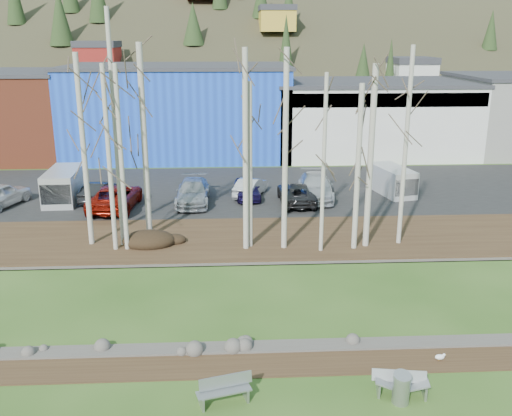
{
  "coord_description": "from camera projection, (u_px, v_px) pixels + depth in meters",
  "views": [
    {
      "loc": [
        -1.62,
        -15.08,
        10.78
      ],
      "look_at": [
        -0.18,
        12.33,
        2.5
      ],
      "focal_mm": 40.0,
      "sensor_mm": 36.0,
      "label": 1
    }
  ],
  "objects": [
    {
      "name": "birch_0",
      "position": [
        84.0,
        152.0,
        29.1
      ],
      "size": [
        0.27,
        0.27,
        9.91
      ],
      "color": "beige",
      "rests_on": "far_bank"
    },
    {
      "name": "river",
      "position": [
        267.0,
        298.0,
        24.49
      ],
      "size": [
        80.0,
        8.0,
        0.9
      ],
      "primitive_type": null,
      "color": "black",
      "rests_on": "ground"
    },
    {
      "name": "birch_6",
      "position": [
        324.0,
        165.0,
        28.24
      ],
      "size": [
        0.2,
        0.2,
        9.01
      ],
      "color": "beige",
      "rests_on": "far_bank"
    },
    {
      "name": "birch_9",
      "position": [
        406.0,
        149.0,
        29.16
      ],
      "size": [
        0.23,
        0.23,
        10.25
      ],
      "color": "beige",
      "rests_on": "far_bank"
    },
    {
      "name": "building_white",
      "position": [
        368.0,
        117.0,
        54.49
      ],
      "size": [
        18.36,
        12.24,
        6.8
      ],
      "color": "silver",
      "rests_on": "ground"
    },
    {
      "name": "ground",
      "position": [
        283.0,
        400.0,
        17.61
      ],
      "size": [
        200.0,
        200.0,
        0.0
      ],
      "primitive_type": "plane",
      "color": "#2A4C16",
      "rests_on": "ground"
    },
    {
      "name": "birch_5",
      "position": [
        250.0,
        167.0,
        28.95
      ],
      "size": [
        0.23,
        0.23,
        8.54
      ],
      "color": "beige",
      "rests_on": "far_bank"
    },
    {
      "name": "van_grey",
      "position": [
        63.0,
        186.0,
        38.07
      ],
      "size": [
        2.2,
        4.88,
        2.1
      ],
      "rotation": [
        0.0,
        0.0,
        0.04
      ],
      "color": "#B9BCBE",
      "rests_on": "parking_lot"
    },
    {
      "name": "dirt_strip",
      "position": [
        277.0,
        363.0,
        19.61
      ],
      "size": [
        80.0,
        1.8,
        0.03
      ],
      "primitive_type": "cube",
      "color": "#382616",
      "rests_on": "ground"
    },
    {
      "name": "car_6",
      "position": [
        296.0,
        193.0,
        37.67
      ],
      "size": [
        2.29,
        4.91,
        1.36
      ],
      "primitive_type": "imported",
      "rotation": [
        0.0,
        0.0,
        3.14
      ],
      "color": "#29282A",
      "rests_on": "parking_lot"
    },
    {
      "name": "birch_3",
      "position": [
        121.0,
        160.0,
        28.41
      ],
      "size": [
        0.23,
        0.23,
        9.42
      ],
      "color": "beige",
      "rests_on": "far_bank"
    },
    {
      "name": "far_bank_rocks",
      "position": [
        261.0,
        262.0,
        28.41
      ],
      "size": [
        80.0,
        0.8,
        0.46
      ],
      "primitive_type": null,
      "color": "#47423D",
      "rests_on": "ground"
    },
    {
      "name": "birch_11",
      "position": [
        109.0,
        160.0,
        28.38
      ],
      "size": [
        0.23,
        0.23,
        9.42
      ],
      "color": "beige",
      "rests_on": "far_bank"
    },
    {
      "name": "car_4",
      "position": [
        247.0,
        188.0,
        38.94
      ],
      "size": [
        1.87,
        4.08,
        1.36
      ],
      "primitive_type": "imported",
      "rotation": [
        0.0,
        0.0,
        0.07
      ],
      "color": "#1A1245",
      "rests_on": "parking_lot"
    },
    {
      "name": "seagull",
      "position": [
        440.0,
        357.0,
        19.7
      ],
      "size": [
        0.4,
        0.19,
        0.29
      ],
      "rotation": [
        0.0,
        0.0,
        -0.08
      ],
      "color": "gold",
      "rests_on": "ground"
    },
    {
      "name": "birch_10",
      "position": [
        245.0,
        153.0,
        28.41
      ],
      "size": [
        0.28,
        0.28,
        10.15
      ],
      "color": "beige",
      "rests_on": "far_bank"
    },
    {
      "name": "car_7",
      "position": [
        315.0,
        187.0,
        38.91
      ],
      "size": [
        2.77,
        5.74,
        1.61
      ],
      "primitive_type": "imported",
      "rotation": [
        0.0,
        0.0,
        -0.09
      ],
      "color": "silver",
      "rests_on": "parking_lot"
    },
    {
      "name": "car_3",
      "position": [
        193.0,
        192.0,
        37.73
      ],
      "size": [
        2.17,
        5.27,
        1.53
      ],
      "primitive_type": "imported",
      "rotation": [
        0.0,
        0.0,
        -0.01
      ],
      "color": "#A1A3A9",
      "rests_on": "parking_lot"
    },
    {
      "name": "parking_lot",
      "position": [
        249.0,
        190.0,
        41.49
      ],
      "size": [
        80.0,
        14.0,
        0.14
      ],
      "primitive_type": "cube",
      "color": "black",
      "rests_on": "ground"
    },
    {
      "name": "car_5",
      "position": [
        250.0,
        187.0,
        39.44
      ],
      "size": [
        2.64,
        4.13,
        1.29
      ],
      "primitive_type": "imported",
      "rotation": [
        0.0,
        0.0,
        2.78
      ],
      "color": "silver",
      "rests_on": "parking_lot"
    },
    {
      "name": "van_white",
      "position": [
        393.0,
        181.0,
        39.91
      ],
      "size": [
        2.6,
        4.53,
        1.86
      ],
      "rotation": [
        0.0,
        0.0,
        0.21
      ],
      "color": "silver",
      "rests_on": "parking_lot"
    },
    {
      "name": "car_1",
      "position": [
        98.0,
        191.0,
        38.33
      ],
      "size": [
        1.99,
        4.06,
        1.28
      ],
      "primitive_type": "imported",
      "rotation": [
        0.0,
        0.0,
        2.97
      ],
      "color": "black",
      "rests_on": "parking_lot"
    },
    {
      "name": "litter_bin",
      "position": [
        401.0,
        390.0,
        17.37
      ],
      "size": [
        0.55,
        0.55,
        0.91
      ],
      "primitive_type": "cylinder",
      "rotation": [
        0.0,
        0.0,
        0.05
      ],
      "color": "#9FA2A4",
      "rests_on": "ground"
    },
    {
      "name": "near_bank_rocks",
      "position": [
        274.0,
        348.0,
        20.57
      ],
      "size": [
        80.0,
        0.8,
        0.5
      ],
      "primitive_type": null,
      "color": "#47423D",
      "rests_on": "ground"
    },
    {
      "name": "birch_7",
      "position": [
        370.0,
        158.0,
        28.89
      ],
      "size": [
        0.31,
        0.31,
        9.39
      ],
      "color": "beige",
      "rests_on": "far_bank"
    },
    {
      "name": "birch_4",
      "position": [
        285.0,
        152.0,
        28.51
      ],
      "size": [
        0.28,
        0.28,
        10.15
      ],
      "color": "beige",
      "rests_on": "far_bank"
    },
    {
      "name": "car_2",
      "position": [
        115.0,
        197.0,
        36.5
      ],
      "size": [
        3.02,
        5.83,
        1.57
      ],
      "primitive_type": "imported",
      "rotation": [
        0.0,
        0.0,
        3.07
      ],
      "color": "maroon",
      "rests_on": "parking_lot"
    },
    {
      "name": "dirt_mound",
      "position": [
        149.0,
        239.0,
        30.31
      ],
      "size": [
        2.81,
        1.99,
        0.55
      ],
      "primitive_type": "ellipsoid",
      "color": "black",
      "rests_on": "far_bank"
    },
    {
      "name": "far_bank",
      "position": [
        257.0,
        239.0,
        31.45
      ],
      "size": [
        80.0,
        7.0,
        0.15
      ],
      "primitive_type": "cube",
      "color": "#382616",
      "rests_on": "ground"
    },
    {
      "name": "birch_1",
      "position": [
        115.0,
        132.0,
        28.66
      ],
      "size": [
        0.23,
        0.23,
        12.01
      ],
      "color": "beige",
      "rests_on": "far_bank"
    },
    {
      "name": "bench_damaged",
      "position": [
        401.0,
        384.0,
        17.8
      ],
      "size": [
        1.75,
        0.8,
        0.75
      ],
      "rotation": [
        0.0,
        0.0,
        -0.15
      ],
      "color": "#9FA2A4",
      "rests_on": "ground"
    },
    {
      "name": "building_blue",
      "position": [
        179.0,
        110.0,
        53.39
      ],
      "size": [
        20.4,
        12.24,
        8.3
      ],
      "color": "#1941BD",
      "rests_on": "ground"
    },
    {
      "name": "birch_8",
      "position": [
        358.0,
        169.0,
        28.68
      ],
      "size": [
        0.27,
        0.27,
        8.47
      ],
      "color": "beige",
      "rests_on": "far_bank"
    },
    {
      "name": "bench_intact",
      "position": [
        224.0,
        390.0,
        17.4
      ],
      "size": [
        1.75,
        0.93,
        0.84
      ],
      "rotation": [
        0.0,
        0.0,
        0.27
      ],
      "color": "#9FA2A4",
      "rests_on": "ground"
    },
    {
      "name": "birch_2",
      "position": [
        145.0,
        144.0,
        30.07
      ],
      "size": [
        0.32,
        0.32,
        10.37
      ],
      "color": "beige",
      "rests_on": "far_bank"
    }
  ]
}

